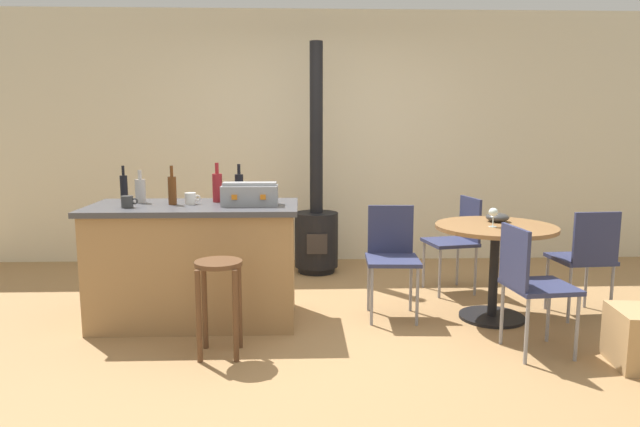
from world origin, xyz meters
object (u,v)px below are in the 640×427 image
object	(u,v)px
bottle_0	(239,186)
wood_stove	(316,220)
folding_chair_left	(392,252)
cup_1	(127,202)
folding_chair_right	(530,280)
dining_table	(495,248)
wooden_stool	(219,288)
bottle_3	(172,190)
bottle_1	(124,187)
cup_0	(191,198)
bottle_2	(140,190)
folding_chair_far	(457,237)
toolbox	(250,194)
kitchen_island	(196,263)
bottle_4	(217,187)
wine_glass	(493,213)
folding_chair_near	(586,255)
serving_bowl	(497,217)

from	to	relation	value
bottle_0	wood_stove	bearing A→B (deg)	61.68
folding_chair_left	cup_1	bearing A→B (deg)	-174.04
folding_chair_right	dining_table	bearing A→B (deg)	90.14
wooden_stool	bottle_3	world-z (taller)	bottle_3
wooden_stool	wood_stove	world-z (taller)	wood_stove
bottle_1	cup_0	distance (m)	0.61
bottle_2	cup_0	xyz separation A→B (m)	(0.40, -0.10, -0.05)
wood_stove	bottle_1	world-z (taller)	wood_stove
folding_chair_far	toolbox	world-z (taller)	toolbox
bottle_2	folding_chair_far	bearing A→B (deg)	12.44
dining_table	bottle_0	bearing A→B (deg)	171.88
kitchen_island	bottle_4	bearing A→B (deg)	43.40
folding_chair_right	wine_glass	distance (m)	0.71
folding_chair_near	bottle_2	xyz separation A→B (m)	(-3.42, 0.19, 0.49)
bottle_0	folding_chair_right	bearing A→B (deg)	-26.07
bottle_0	cup_0	xyz separation A→B (m)	(-0.34, -0.21, -0.07)
bottle_1	wine_glass	world-z (taller)	bottle_1
cup_0	bottle_4	bearing A→B (deg)	33.85
bottle_1	bottle_3	bearing A→B (deg)	-29.33
folding_chair_far	folding_chair_left	world-z (taller)	folding_chair_left
kitchen_island	dining_table	bearing A→B (deg)	-1.13
dining_table	bottle_4	distance (m)	2.19
folding_chair_far	wood_stove	bearing A→B (deg)	149.73
folding_chair_right	bottle_2	world-z (taller)	bottle_2
kitchen_island	serving_bowl	size ratio (longest dim) A/B	8.64
kitchen_island	toolbox	size ratio (longest dim) A/B	3.76
bottle_4	bottle_0	bearing A→B (deg)	28.18
wood_stove	bottle_2	bearing A→B (deg)	-136.76
toolbox	wine_glass	size ratio (longest dim) A/B	2.89
serving_bowl	bottle_3	bearing A→B (deg)	-177.71
toolbox	bottle_1	bearing A→B (deg)	163.28
bottle_3	folding_chair_far	bearing A→B (deg)	16.29
folding_chair_near	kitchen_island	bearing A→B (deg)	178.82
kitchen_island	wood_stove	world-z (taller)	wood_stove
folding_chair_near	cup_0	distance (m)	3.05
wine_glass	bottle_4	bearing A→B (deg)	172.79
toolbox	bottle_0	size ratio (longest dim) A/B	1.44
bottle_1	cup_1	world-z (taller)	bottle_1
bottle_2	bottle_3	bearing A→B (deg)	-22.56
folding_chair_near	toolbox	xyz separation A→B (m)	(-2.57, 0.02, 0.48)
cup_0	cup_1	distance (m)	0.45
dining_table	cup_0	xyz separation A→B (m)	(-2.31, 0.07, 0.38)
folding_chair_left	bottle_0	bearing A→B (deg)	171.94
wooden_stool	folding_chair_left	distance (m)	1.45
bottle_4	bottle_1	bearing A→B (deg)	171.72
cup_1	bottle_2	bearing A→B (deg)	85.10
bottle_2	bottle_4	xyz separation A→B (m)	(0.58, 0.02, 0.02)
wooden_stool	cup_1	size ratio (longest dim) A/B	5.23
folding_chair_far	cup_1	distance (m)	2.82
folding_chair_right	bottle_3	distance (m)	2.61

